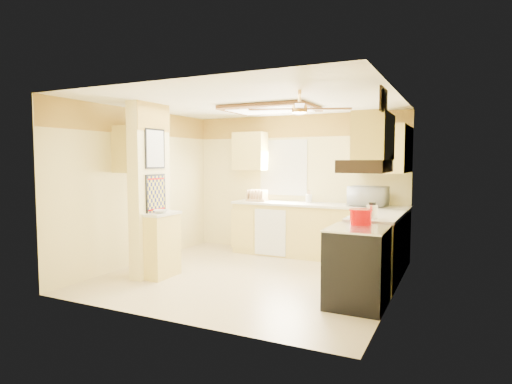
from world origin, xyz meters
The scene contains 34 objects.
floor centered at (0.00, 0.00, 0.00)m, with size 4.00×4.00×0.00m, color beige.
ceiling centered at (0.00, 0.00, 2.50)m, with size 4.00×4.00×0.00m, color white.
wall_back centered at (0.00, 1.90, 1.25)m, with size 4.00×4.00×0.00m, color #F5E395.
wall_front centered at (0.00, -1.90, 1.25)m, with size 4.00×4.00×0.00m, color #F5E395.
wall_left centered at (-2.00, 0.00, 1.25)m, with size 3.80×3.80×0.00m, color #F5E395.
wall_right centered at (2.00, 0.00, 1.25)m, with size 3.80×3.80×0.00m, color #F5E395.
wallpaper_border centered at (0.00, 1.88, 2.30)m, with size 4.00×0.02×0.40m, color #FFCE4B.
partition_column centered at (-1.35, -0.55, 1.25)m, with size 0.20×0.70×2.50m, color #F5E395.
partition_ledge centered at (-1.13, -0.55, 0.45)m, with size 0.25×0.55×0.90m, color #FFEA72.
ledge_top centered at (-1.13, -0.55, 0.92)m, with size 0.28×0.58×0.04m, color silver.
lower_cabinets_back centered at (0.50, 1.60, 0.45)m, with size 3.00×0.60×0.90m, color #FFEA72.
lower_cabinets_right centered at (1.70, 0.60, 0.45)m, with size 0.60×1.40×0.90m, color #FFEA72.
countertop_back centered at (0.50, 1.59, 0.92)m, with size 3.04×0.64×0.04m, color silver.
countertop_right centered at (1.69, 0.60, 0.92)m, with size 0.64×1.44×0.04m, color silver.
dishwasher_panel centered at (-0.25, 1.29, 0.43)m, with size 0.58×0.02×0.80m, color white.
window centered at (-0.25, 1.89, 1.55)m, with size 0.92×0.02×1.02m.
upper_cab_back_left centered at (-0.85, 1.72, 1.85)m, with size 0.60×0.35×0.70m, color #FFEA72.
upper_cab_back_right centered at (1.55, 1.72, 1.85)m, with size 0.90×0.35×0.70m, color #FFEA72.
upper_cab_right centered at (1.82, 1.25, 1.85)m, with size 0.35×1.00×0.70m, color #FFEA72.
upper_cab_left_wall centered at (-1.82, -0.25, 1.85)m, with size 0.35×0.75×0.70m, color #FFEA72.
upper_cab_over_stove centered at (1.82, -0.55, 1.95)m, with size 0.35×0.76×0.52m, color #FFEA72.
stove centered at (1.67, -0.55, 0.46)m, with size 0.68×0.77×0.92m.
range_hood centered at (1.74, -0.55, 1.62)m, with size 0.50×0.76×0.14m, color black.
poster_menu centered at (-1.24, -0.55, 1.85)m, with size 0.02×0.42×0.57m.
poster_nashville centered at (-1.24, -0.55, 1.20)m, with size 0.02×0.42×0.57m.
ceiling_light_panel centered at (0.10, 0.50, 2.46)m, with size 1.35×0.95×0.06m.
ceiling_fan centered at (1.00, -0.70, 2.29)m, with size 1.15×1.15×0.26m.
vent_grate centered at (1.98, -0.90, 2.30)m, with size 0.02×0.40×0.25m, color black.
microwave centered at (1.37, 1.57, 1.10)m, with size 0.58×0.40×0.32m, color white.
bowl centered at (-1.10, -0.61, 0.96)m, with size 0.19×0.19×0.05m, color white.
dutch_oven centered at (1.64, -0.29, 1.01)m, with size 0.28×0.28×0.18m.
kettle centered at (1.71, 0.08, 1.04)m, with size 0.14×0.14×0.21m.
dish_rack centered at (-0.64, 1.58, 1.01)m, with size 0.38×0.30×0.20m.
utensil_crock centered at (0.31, 1.72, 1.01)m, with size 0.11×0.11×0.22m.
Camera 1 is at (2.72, -5.44, 1.69)m, focal length 30.00 mm.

